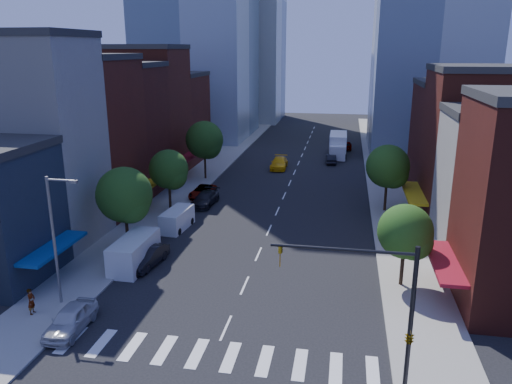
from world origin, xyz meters
TOP-DOWN VIEW (x-y plane):
  - ground at (0.00, 0.00)m, footprint 220.00×220.00m
  - sidewalk_left at (-12.50, 40.00)m, footprint 5.00×120.00m
  - sidewalk_right at (12.50, 40.00)m, footprint 5.00×120.00m
  - crosswalk at (0.00, -3.00)m, footprint 19.00×3.00m
  - bldg_left_1 at (-21.00, 12.00)m, footprint 12.00×8.00m
  - bldg_left_2 at (-21.00, 20.50)m, footprint 12.00×9.00m
  - bldg_left_3 at (-21.00, 29.00)m, footprint 12.00×8.00m
  - bldg_left_4 at (-21.00, 37.50)m, footprint 12.00×9.00m
  - bldg_left_5 at (-21.00, 47.00)m, footprint 12.00×10.00m
  - bldg_right_2 at (21.00, 24.00)m, footprint 12.00×10.00m
  - bldg_right_3 at (21.00, 34.00)m, footprint 12.00×10.00m
  - tower_far_w at (-18.00, 95.00)m, footprint 18.00×18.00m
  - traffic_signal at (9.94, -4.50)m, footprint 7.24×2.24m
  - streetlight at (-11.81, 1.00)m, footprint 2.25×0.25m
  - tree_left_near at (-11.35, 10.92)m, footprint 4.80×4.80m
  - tree_left_mid at (-11.35, 21.92)m, footprint 4.20×4.20m
  - tree_left_far at (-11.35, 35.92)m, footprint 5.00×5.00m
  - tree_right_near at (11.65, 7.92)m, footprint 4.00×4.00m
  - tree_right_far at (11.65, 25.92)m, footprint 4.60×4.60m
  - parked_car_front at (-9.50, -2.00)m, footprint 2.00×4.70m
  - parked_car_second at (-8.48, 8.09)m, footprint 2.22×4.90m
  - parked_car_third at (-9.50, 27.71)m, footprint 2.54×5.07m
  - parked_car_rear at (-8.33, 24.72)m, footprint 2.49×5.36m
  - cargo_van_near at (-9.49, 7.67)m, footprint 2.40×5.75m
  - cargo_van_far at (-8.95, 16.69)m, footprint 2.25×4.77m
  - taxi at (-2.50, 43.91)m, footprint 2.39×5.62m
  - traffic_car_oncoming at (4.91, 48.75)m, footprint 1.82×4.32m
  - traffic_car_far at (7.26, 60.30)m, footprint 1.78×4.31m
  - box_truck at (5.81, 54.53)m, footprint 2.87×8.97m
  - pedestrian_near at (-13.00, -0.77)m, footprint 0.50×0.70m
  - pedestrian_far at (-10.50, 6.76)m, footprint 0.71×0.84m

SIDE VIEW (x-z plane):
  - ground at x=0.00m, z-range 0.00..0.00m
  - crosswalk at x=0.00m, z-range 0.00..0.01m
  - sidewalk_left at x=-12.50m, z-range 0.00..0.15m
  - sidewalk_right at x=12.50m, z-range 0.00..0.15m
  - parked_car_third at x=-9.50m, z-range 0.00..1.38m
  - traffic_car_oncoming at x=4.91m, z-range 0.00..1.39m
  - traffic_car_far at x=7.26m, z-range 0.00..1.46m
  - parked_car_rear at x=-8.33m, z-range 0.00..1.52m
  - parked_car_second at x=-8.48m, z-range 0.00..1.56m
  - parked_car_front at x=-9.50m, z-range 0.00..1.59m
  - taxi at x=-2.50m, z-range 0.00..1.62m
  - pedestrian_far at x=-10.50m, z-range 0.15..1.69m
  - cargo_van_far at x=-8.95m, z-range -0.01..1.96m
  - pedestrian_near at x=-13.00m, z-range 0.15..1.95m
  - cargo_van_near at x=-9.49m, z-range -0.01..2.42m
  - box_truck at x=5.81m, z-range -0.10..3.51m
  - traffic_signal at x=9.94m, z-range 0.16..8.16m
  - tree_right_near at x=11.65m, z-range 1.09..7.29m
  - tree_left_mid at x=-11.35m, z-range 1.20..7.85m
  - tree_right_far at x=11.65m, z-range 1.26..8.46m
  - tree_left_near at x=-11.35m, z-range 1.22..8.52m
  - tree_left_far at x=-11.35m, z-range 1.33..9.08m
  - streetlight at x=-11.81m, z-range 0.78..9.78m
  - bldg_left_5 at x=-21.00m, z-range 0.00..13.00m
  - bldg_right_3 at x=21.00m, z-range 0.00..13.00m
  - bldg_left_3 at x=-21.00m, z-range 0.00..15.00m
  - bldg_right_2 at x=21.00m, z-range 0.00..15.00m
  - bldg_left_2 at x=-21.00m, z-range 0.00..16.00m
  - bldg_left_4 at x=-21.00m, z-range 0.00..17.00m
  - bldg_left_1 at x=-21.00m, z-range 0.00..18.00m
  - tower_far_w at x=-18.00m, z-range 0.00..56.00m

